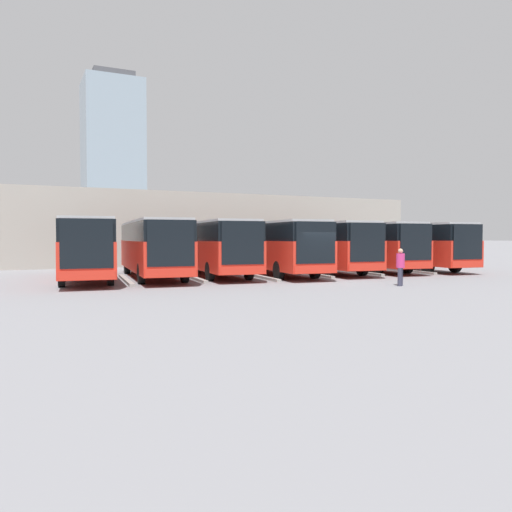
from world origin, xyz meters
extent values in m
plane|color=gray|center=(0.00, 0.00, 0.00)|extent=(600.00, 600.00, 0.00)
cube|color=red|center=(-10.69, -5.75, 1.25)|extent=(3.50, 11.88, 1.60)
cube|color=black|center=(-10.69, -5.75, 2.54)|extent=(3.44, 11.71, 0.98)
cube|color=black|center=(-10.14, 0.10, 1.99)|extent=(2.12, 0.24, 2.08)
cube|color=red|center=(-10.14, 0.10, 0.67)|extent=(2.29, 0.27, 0.40)
cube|color=silver|center=(-10.69, -5.75, 3.09)|extent=(3.36, 11.41, 0.12)
cylinder|color=black|center=(-11.40, -2.04, 0.50)|extent=(0.39, 1.02, 1.00)
cylinder|color=black|center=(-9.30, -2.23, 0.50)|extent=(0.39, 1.02, 1.00)
cylinder|color=black|center=(-12.08, -9.26, 0.50)|extent=(0.39, 1.02, 1.00)
cylinder|color=black|center=(-9.98, -9.46, 0.50)|extent=(0.39, 1.02, 1.00)
cube|color=#9E9E99|center=(-8.91, -3.99, 0.07)|extent=(0.82, 6.25, 0.15)
cube|color=red|center=(-7.13, -6.20, 1.25)|extent=(3.50, 11.88, 1.60)
cube|color=black|center=(-7.13, -6.20, 2.54)|extent=(3.44, 11.71, 0.98)
cube|color=black|center=(-6.58, -0.36, 1.99)|extent=(2.12, 0.24, 2.08)
cube|color=red|center=(-6.58, -0.35, 0.67)|extent=(2.29, 0.27, 0.40)
cube|color=silver|center=(-7.13, -6.20, 3.09)|extent=(3.36, 11.41, 0.12)
cylinder|color=black|center=(-7.84, -2.49, 0.50)|extent=(0.39, 1.02, 1.00)
cylinder|color=black|center=(-5.74, -2.68, 0.50)|extent=(0.39, 1.02, 1.00)
cylinder|color=black|center=(-8.52, -9.72, 0.50)|extent=(0.39, 1.02, 1.00)
cylinder|color=black|center=(-6.42, -9.91, 0.50)|extent=(0.39, 1.02, 1.00)
cube|color=#9E9E99|center=(-5.35, -4.44, 0.07)|extent=(0.82, 6.25, 0.15)
cube|color=red|center=(-3.56, -5.97, 1.25)|extent=(3.50, 11.88, 1.60)
cube|color=black|center=(-3.56, -5.97, 2.54)|extent=(3.44, 11.71, 0.98)
cube|color=black|center=(-3.02, -0.13, 1.99)|extent=(2.12, 0.24, 2.08)
cube|color=red|center=(-3.01, -0.12, 0.67)|extent=(2.29, 0.27, 0.40)
cube|color=silver|center=(-3.56, -5.97, 3.09)|extent=(3.36, 11.41, 0.12)
cylinder|color=black|center=(-4.28, -2.26, 0.50)|extent=(0.39, 1.02, 1.00)
cylinder|color=black|center=(-2.17, -2.46, 0.50)|extent=(0.39, 1.02, 1.00)
cylinder|color=black|center=(-4.95, -9.49, 0.50)|extent=(0.39, 1.02, 1.00)
cylinder|color=black|center=(-2.85, -9.69, 0.50)|extent=(0.39, 1.02, 1.00)
cube|color=#9E9E99|center=(-1.78, -4.22, 0.07)|extent=(0.82, 6.25, 0.15)
cube|color=red|center=(0.00, -5.45, 1.25)|extent=(3.50, 11.88, 1.60)
cube|color=black|center=(0.00, -5.45, 2.54)|extent=(3.44, 11.71, 0.98)
cube|color=black|center=(0.55, 0.40, 1.99)|extent=(2.12, 0.24, 2.08)
cube|color=red|center=(0.55, 0.40, 0.67)|extent=(2.29, 0.27, 0.40)
cube|color=silver|center=(0.00, -5.45, 3.09)|extent=(3.36, 11.41, 0.12)
cylinder|color=black|center=(-0.71, -1.73, 0.50)|extent=(0.39, 1.02, 1.00)
cylinder|color=black|center=(1.39, -1.93, 0.50)|extent=(0.39, 1.02, 1.00)
cylinder|color=black|center=(-1.39, -8.96, 0.50)|extent=(0.39, 1.02, 1.00)
cylinder|color=black|center=(0.71, -9.16, 0.50)|extent=(0.39, 1.02, 1.00)
cube|color=#9E9E99|center=(1.78, -3.69, 0.07)|extent=(0.82, 6.25, 0.15)
cube|color=red|center=(3.56, -6.27, 1.25)|extent=(3.50, 11.88, 1.60)
cube|color=black|center=(3.56, -6.27, 2.54)|extent=(3.44, 11.71, 0.98)
cube|color=black|center=(4.11, -0.42, 1.99)|extent=(2.12, 0.24, 2.08)
cube|color=red|center=(4.11, -0.42, 0.67)|extent=(2.29, 0.27, 0.40)
cube|color=silver|center=(3.56, -6.27, 3.09)|extent=(3.36, 11.41, 0.12)
cylinder|color=black|center=(2.85, -2.55, 0.50)|extent=(0.39, 1.02, 1.00)
cylinder|color=black|center=(4.95, -2.75, 0.50)|extent=(0.39, 1.02, 1.00)
cylinder|color=black|center=(2.17, -9.78, 0.50)|extent=(0.39, 1.02, 1.00)
cylinder|color=black|center=(4.28, -9.98, 0.50)|extent=(0.39, 1.02, 1.00)
cube|color=#9E9E99|center=(5.35, -4.51, 0.07)|extent=(0.82, 6.25, 0.15)
cube|color=red|center=(7.13, -6.09, 1.25)|extent=(3.50, 11.88, 1.60)
cube|color=black|center=(7.13, -6.09, 2.54)|extent=(3.44, 11.71, 0.98)
cube|color=black|center=(7.68, -0.24, 1.99)|extent=(2.12, 0.24, 2.08)
cube|color=red|center=(7.68, -0.24, 0.67)|extent=(2.29, 0.27, 0.40)
cube|color=silver|center=(7.13, -6.09, 3.09)|extent=(3.36, 11.41, 0.12)
cylinder|color=black|center=(6.42, -2.38, 0.50)|extent=(0.39, 1.02, 1.00)
cylinder|color=black|center=(8.52, -2.57, 0.50)|extent=(0.39, 1.02, 1.00)
cylinder|color=black|center=(5.74, -9.60, 0.50)|extent=(0.39, 1.02, 1.00)
cylinder|color=black|center=(7.84, -9.80, 0.50)|extent=(0.39, 1.02, 1.00)
cube|color=#9E9E99|center=(8.91, -4.33, 0.07)|extent=(0.82, 6.25, 0.15)
cube|color=red|center=(10.69, -6.12, 1.25)|extent=(3.50, 11.88, 1.60)
cube|color=black|center=(10.69, -6.12, 2.54)|extent=(3.44, 11.71, 0.98)
cube|color=black|center=(11.24, -0.28, 1.99)|extent=(2.12, 0.24, 2.08)
cube|color=red|center=(11.24, -0.28, 0.67)|extent=(2.29, 0.27, 0.40)
cube|color=silver|center=(10.69, -6.12, 3.09)|extent=(3.36, 11.41, 0.12)
cylinder|color=black|center=(9.98, -2.41, 0.50)|extent=(0.39, 1.02, 1.00)
cylinder|color=black|center=(12.08, -2.61, 0.50)|extent=(0.39, 1.02, 1.00)
cylinder|color=black|center=(9.30, -9.64, 0.50)|extent=(0.39, 1.02, 1.00)
cylinder|color=black|center=(11.40, -9.84, 0.50)|extent=(0.39, 1.02, 1.00)
cylinder|color=#38384C|center=(-2.07, 3.46, 0.42)|extent=(0.27, 0.27, 0.84)
cylinder|color=#38384C|center=(-2.24, 3.34, 0.42)|extent=(0.27, 0.27, 0.84)
cylinder|color=#D13375|center=(-2.16, 3.40, 1.17)|extent=(0.54, 0.54, 0.66)
sphere|color=tan|center=(-2.16, 3.40, 1.62)|extent=(0.23, 0.23, 0.23)
cube|color=#A8A399|center=(0.00, -22.25, 2.94)|extent=(39.38, 11.33, 5.88)
cube|color=silver|center=(0.00, -29.42, 5.63)|extent=(39.38, 3.00, 0.24)
cylinder|color=slate|center=(-13.78, -30.52, 2.82)|extent=(0.20, 0.20, 5.63)
cylinder|color=slate|center=(13.78, -30.52, 2.82)|extent=(0.20, 0.20, 5.63)
cube|color=#93A8B7|center=(-13.16, -145.42, 26.23)|extent=(18.15, 18.15, 52.46)
cube|color=#4C4C51|center=(-13.16, -145.42, 53.66)|extent=(12.70, 12.70, 2.40)
camera|label=1|loc=(13.64, 21.40, 2.24)|focal=35.00mm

